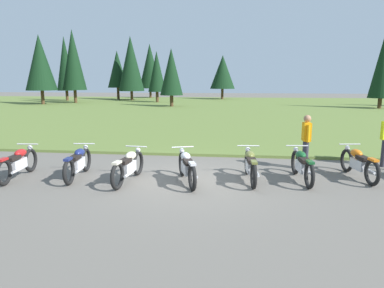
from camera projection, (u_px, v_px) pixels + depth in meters
The scene contains 11 objects.
ground_plane at pixel (189, 180), 9.47m from camera, with size 140.00×140.00×0.00m, color #605B54.
grass_moorland at pixel (222, 108), 33.90m from camera, with size 80.00×44.00×0.10m, color #5B7033.
forest_treeline at pixel (157, 66), 43.77m from camera, with size 45.62×21.69×8.67m.
motorcycle_red at pixel (18, 163), 9.61m from camera, with size 0.62×2.10×0.88m.
motorcycle_navy at pixel (78, 162), 9.67m from camera, with size 0.62×2.10×0.88m.
motorcycle_cream at pixel (129, 166), 9.26m from camera, with size 0.62×2.10×0.88m.
motorcycle_silver at pixel (187, 167), 9.17m from camera, with size 0.88×2.02×0.88m.
motorcycle_olive at pixel (250, 165), 9.34m from camera, with size 0.62×2.10×0.88m.
motorcycle_british_green at pixel (302, 165), 9.35m from camera, with size 0.62×2.10×0.88m.
motorcycle_orange at pixel (359, 163), 9.59m from camera, with size 0.66×2.09×0.88m.
rider_in_hivis_vest at pixel (306, 139), 10.54m from camera, with size 0.23×0.55×1.67m.
Camera 1 is at (1.18, -9.06, 2.68)m, focal length 32.33 mm.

